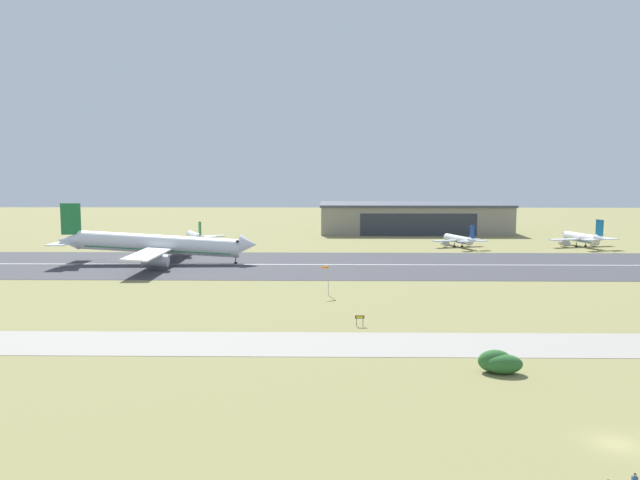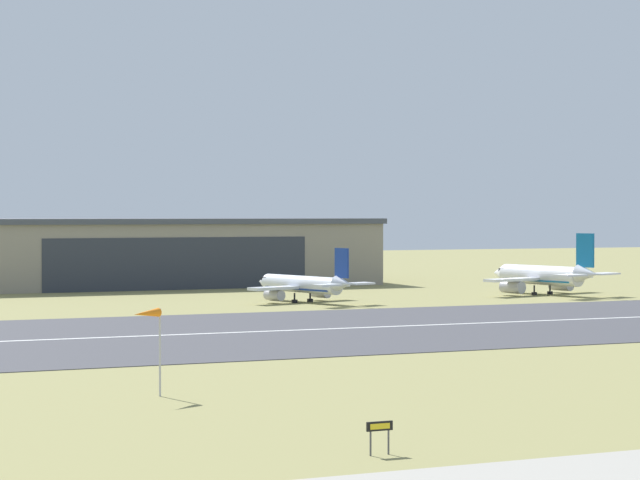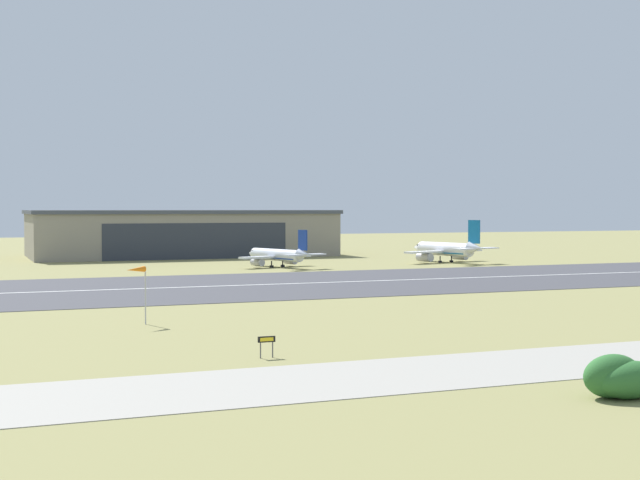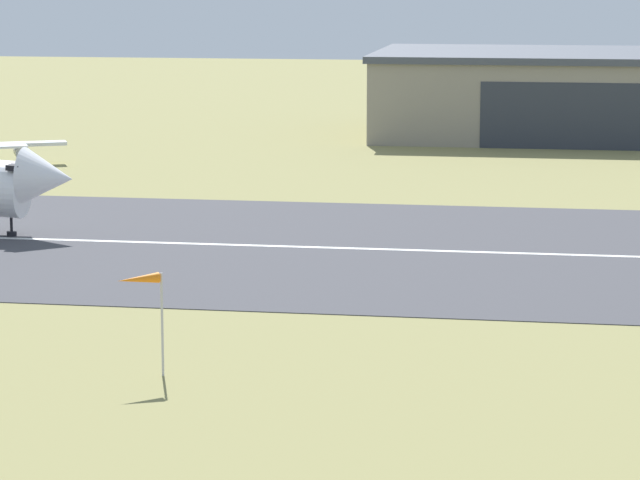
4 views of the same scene
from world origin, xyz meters
The scene contains 12 objects.
ground_plane centered at (0.00, 52.82, 0.00)m, with size 610.14×610.14×0.00m, color olive.
runway_strip centered at (0.00, 105.65, 0.03)m, with size 370.14×47.24×0.06m, color #3D3D42.
runway_centreline centered at (0.00, 105.65, 0.07)m, with size 333.13×0.70×0.01m, color silver.
taxiway_road centered at (0.00, 31.63, 0.03)m, with size 277.61×12.38×0.05m, color gray.
hangar_building centered at (7.33, 193.72, 5.70)m, with size 73.22×33.68×11.37m.
airplane_landing centered at (-70.20, 106.82, 5.00)m, with size 52.31×49.20×15.77m.
airplane_parked_west centered at (54.63, 144.98, 2.83)m, with size 21.46×21.29×9.34m.
airplane_parked_centre centered at (-70.03, 149.52, 2.74)m, with size 19.32×19.54×8.14m.
airplane_parked_east centered at (15.33, 143.65, 2.42)m, with size 16.43×20.14×7.64m.
shrub_clump centered at (-5.19, 19.48, 1.27)m, with size 5.21×3.06×2.73m.
windsock_pole centered at (-26.77, 65.03, 5.32)m, with size 2.35×1.82×5.94m.
runway_sign centered at (-20.82, 41.78, 1.29)m, with size 1.43×0.13×1.71m.
Camera 1 is at (-25.49, -53.37, 24.11)m, focal length 35.00 mm.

